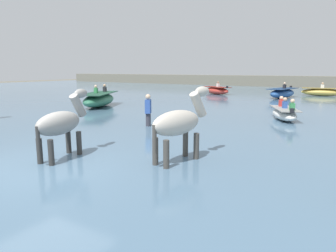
# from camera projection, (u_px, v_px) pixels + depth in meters

# --- Properties ---
(ground_plane) EXTENTS (120.00, 120.00, 0.00)m
(ground_plane) POSITION_uv_depth(u_px,v_px,m) (40.00, 181.00, 7.15)
(ground_plane) COLOR #666051
(water_surface) EXTENTS (90.00, 90.00, 0.37)m
(water_surface) POSITION_uv_depth(u_px,v_px,m) (214.00, 118.00, 15.45)
(water_surface) COLOR slate
(water_surface) RESTS_ON ground
(horse_lead_grey) EXTENTS (0.74, 1.91, 2.07)m
(horse_lead_grey) POSITION_uv_depth(u_px,v_px,m) (61.00, 125.00, 7.61)
(horse_lead_grey) COLOR gray
(horse_lead_grey) RESTS_ON ground
(horse_trailing_pinto) EXTENTS (0.84, 1.99, 2.16)m
(horse_trailing_pinto) POSITION_uv_depth(u_px,v_px,m) (179.00, 125.00, 7.33)
(horse_trailing_pinto) COLOR beige
(horse_trailing_pinto) RESTS_ON ground
(boat_mid_channel) EXTENTS (1.91, 3.62, 1.23)m
(boat_mid_channel) POSITION_uv_depth(u_px,v_px,m) (282.00, 93.00, 24.04)
(boat_mid_channel) COLOR #28518E
(boat_mid_channel) RESTS_ON water_surface
(boat_far_inshore) EXTENTS (3.24, 2.56, 1.14)m
(boat_far_inshore) POSITION_uv_depth(u_px,v_px,m) (217.00, 90.00, 27.81)
(boat_far_inshore) COLOR #BC382D
(boat_far_inshore) RESTS_ON water_surface
(boat_mid_outer) EXTENTS (3.40, 1.55, 1.13)m
(boat_mid_outer) POSITION_uv_depth(u_px,v_px,m) (322.00, 92.00, 26.05)
(boat_mid_outer) COLOR gold
(boat_mid_outer) RESTS_ON water_surface
(boat_far_offshore) EXTENTS (1.84, 2.63, 1.00)m
(boat_far_offshore) POSITION_uv_depth(u_px,v_px,m) (284.00, 113.00, 13.61)
(boat_far_offshore) COLOR silver
(boat_far_offshore) RESTS_ON water_surface
(boat_distant_west) EXTENTS (3.04, 4.17, 1.30)m
(boat_distant_west) POSITION_uv_depth(u_px,v_px,m) (99.00, 100.00, 18.47)
(boat_distant_west) COLOR #337556
(boat_distant_west) RESTS_ON water_surface
(person_spectator_far) EXTENTS (0.31, 0.37, 1.63)m
(person_spectator_far) POSITION_uv_depth(u_px,v_px,m) (148.00, 114.00, 12.05)
(person_spectator_far) COLOR #383842
(person_spectator_far) RESTS_ON ground
(far_shoreline) EXTENTS (80.00, 2.40, 1.78)m
(far_shoreline) POSITION_uv_depth(u_px,v_px,m) (303.00, 83.00, 38.42)
(far_shoreline) COLOR #706B5B
(far_shoreline) RESTS_ON ground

